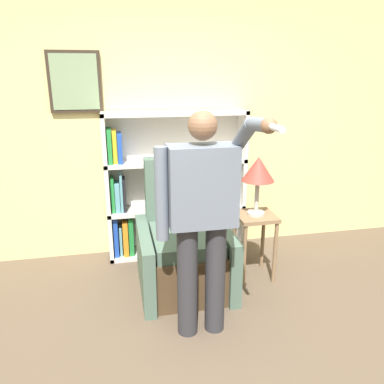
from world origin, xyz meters
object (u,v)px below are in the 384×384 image
side_table (255,229)px  table_lamp (258,171)px  armchair (183,248)px  bookcase (165,188)px  person_standing (202,214)px

side_table → table_lamp: (0.00, 0.00, 0.56)m
armchair → table_lamp: bearing=-0.5°
bookcase → side_table: (0.75, -0.68, -0.25)m
side_table → table_lamp: table_lamp is taller
side_table → armchair: bearing=179.5°
person_standing → table_lamp: (0.68, 0.70, 0.09)m
armchair → person_standing: size_ratio=0.69×
bookcase → armchair: bookcase is taller
bookcase → table_lamp: bookcase is taller
table_lamp → person_standing: bearing=-134.1°
armchair → person_standing: bearing=-89.2°
side_table → table_lamp: bearing=90.0°
armchair → table_lamp: (0.69, -0.01, 0.70)m
person_standing → side_table: (0.68, 0.70, -0.47)m
armchair → table_lamp: size_ratio=2.10×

